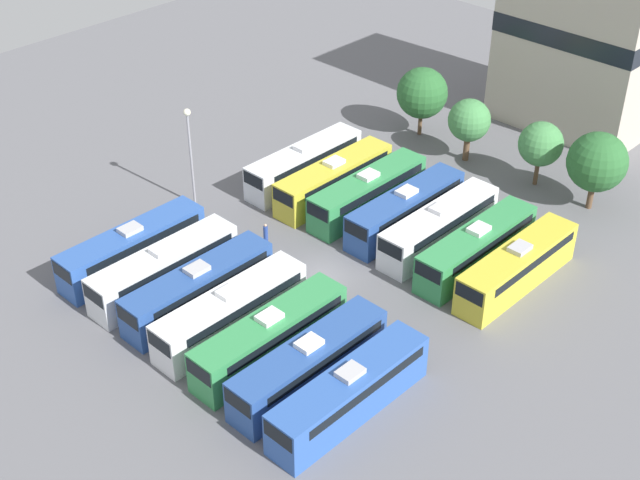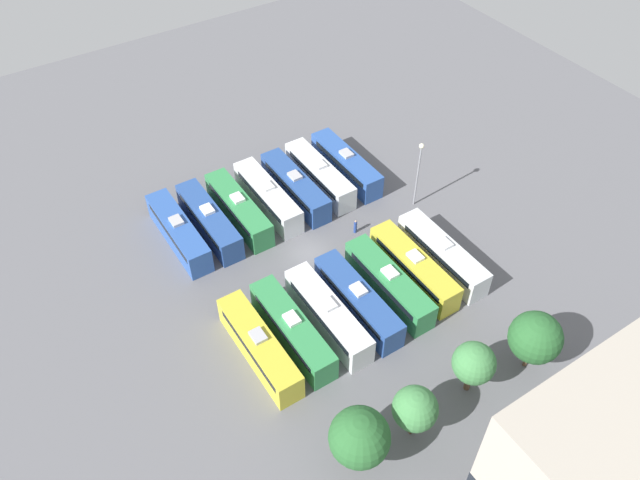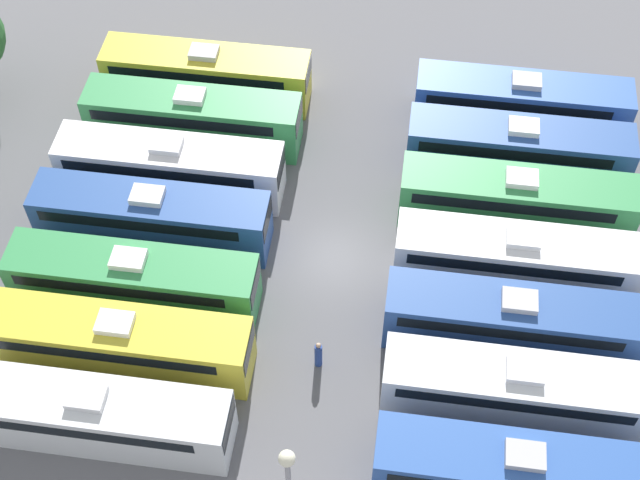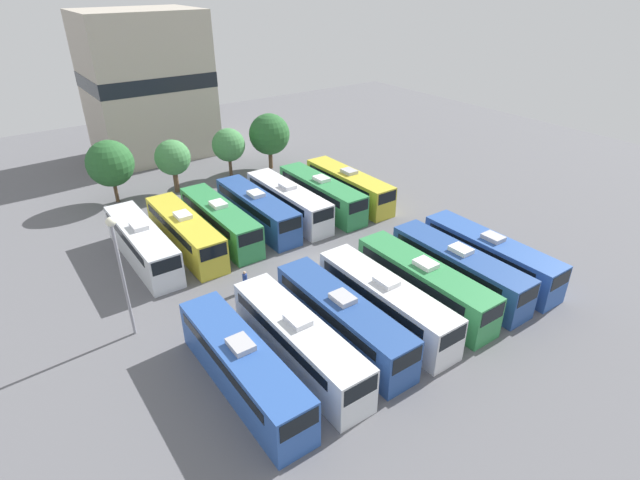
# 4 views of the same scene
# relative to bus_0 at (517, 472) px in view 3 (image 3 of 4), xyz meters

# --- Properties ---
(ground_plane) EXTENTS (113.43, 113.43, 0.00)m
(ground_plane) POSITION_rel_bus_0_xyz_m (11.13, 9.06, -1.72)
(ground_plane) COLOR slate
(bus_0) EXTENTS (2.62, 11.94, 3.48)m
(bus_0) POSITION_rel_bus_0_xyz_m (0.00, 0.00, 0.00)
(bus_0) COLOR #2D56A8
(bus_0) RESTS_ON ground_plane
(bus_1) EXTENTS (2.62, 11.94, 3.48)m
(bus_1) POSITION_rel_bus_0_xyz_m (3.85, -0.01, 0.00)
(bus_1) COLOR silver
(bus_1) RESTS_ON ground_plane
(bus_2) EXTENTS (2.62, 11.94, 3.48)m
(bus_2) POSITION_rel_bus_0_xyz_m (7.44, 0.22, 0.00)
(bus_2) COLOR #284C93
(bus_2) RESTS_ON ground_plane
(bus_3) EXTENTS (2.62, 11.94, 3.48)m
(bus_3) POSITION_rel_bus_0_xyz_m (11.06, 0.05, 0.00)
(bus_3) COLOR silver
(bus_3) RESTS_ON ground_plane
(bus_4) EXTENTS (2.62, 11.94, 3.48)m
(bus_4) POSITION_rel_bus_0_xyz_m (14.89, 0.10, 0.00)
(bus_4) COLOR #338C4C
(bus_4) RESTS_ON ground_plane
(bus_5) EXTENTS (2.62, 11.94, 3.48)m
(bus_5) POSITION_rel_bus_0_xyz_m (18.55, 0.01, 0.00)
(bus_5) COLOR #284C93
(bus_5) RESTS_ON ground_plane
(bus_6) EXTENTS (2.62, 11.94, 3.48)m
(bus_6) POSITION_rel_bus_0_xyz_m (22.15, -0.17, 0.00)
(bus_6) COLOR #2D56A8
(bus_6) RESTS_ON ground_plane
(bus_7) EXTENTS (2.62, 11.94, 3.48)m
(bus_7) POSITION_rel_bus_0_xyz_m (0.11, 18.08, 0.00)
(bus_7) COLOR silver
(bus_7) RESTS_ON ground_plane
(bus_8) EXTENTS (2.62, 11.94, 3.48)m
(bus_8) POSITION_rel_bus_0_xyz_m (3.82, 17.91, 0.00)
(bus_8) COLOR gold
(bus_8) RESTS_ON ground_plane
(bus_9) EXTENTS (2.62, 11.94, 3.48)m
(bus_9) POSITION_rel_bus_0_xyz_m (7.32, 18.26, 0.00)
(bus_9) COLOR #338C4C
(bus_9) RESTS_ON ground_plane
(bus_10) EXTENTS (2.62, 11.94, 3.48)m
(bus_10) POSITION_rel_bus_0_xyz_m (11.23, 18.38, 0.00)
(bus_10) COLOR #284C93
(bus_10) RESTS_ON ground_plane
(bus_11) EXTENTS (2.62, 11.94, 3.48)m
(bus_11) POSITION_rel_bus_0_xyz_m (14.70, 18.26, 0.00)
(bus_11) COLOR silver
(bus_11) RESTS_ON ground_plane
(bus_12) EXTENTS (2.62, 11.94, 3.48)m
(bus_12) POSITION_rel_bus_0_xyz_m (18.49, 17.91, 0.00)
(bus_12) COLOR #338C4C
(bus_12) RESTS_ON ground_plane
(bus_13) EXTENTS (2.62, 11.94, 3.48)m
(bus_13) POSITION_rel_bus_0_xyz_m (22.06, 17.91, 0.00)
(bus_13) COLOR gold
(bus_13) RESTS_ON ground_plane
(worker_person) EXTENTS (0.36, 0.36, 1.77)m
(worker_person) POSITION_rel_bus_0_xyz_m (4.89, 8.96, -0.89)
(worker_person) COLOR navy
(worker_person) RESTS_ON ground_plane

